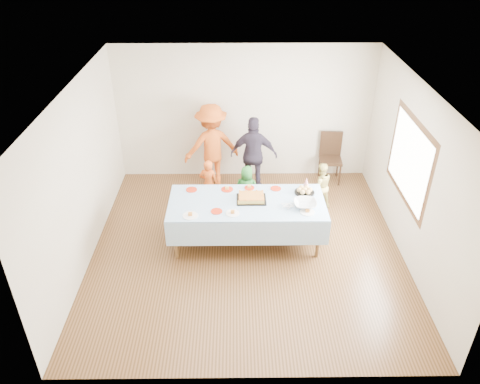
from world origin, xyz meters
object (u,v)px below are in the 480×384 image
object	(u,v)px
birthday_cake	(251,198)
dining_chair	(330,154)
adult_left	(212,146)
party_table	(247,205)

from	to	relation	value
birthday_cake	dining_chair	distance (m)	2.65
birthday_cake	dining_chair	bearing A→B (deg)	50.94
dining_chair	adult_left	bearing A→B (deg)	-171.87
party_table	dining_chair	distance (m)	2.73
party_table	birthday_cake	world-z (taller)	birthday_cake
birthday_cake	party_table	bearing A→B (deg)	-139.85
adult_left	birthday_cake	bearing A→B (deg)	95.53
dining_chair	adult_left	size ratio (longest dim) A/B	0.60
dining_chair	adult_left	xyz separation A→B (m)	(-2.37, -0.17, 0.28)
party_table	dining_chair	xyz separation A→B (m)	(1.73, 2.11, -0.17)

